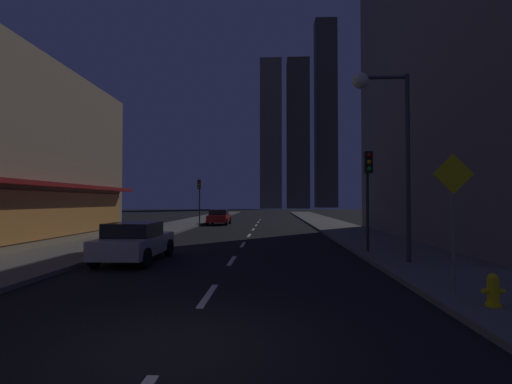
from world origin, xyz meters
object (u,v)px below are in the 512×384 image
traffic_light_far_left (199,191)px  street_lamp_right (383,120)px  traffic_light_near_right (368,178)px  car_parked_far (219,217)px  fire_hydrant_far_left (149,231)px  fire_hydrant_yellow_near (493,291)px  pedestrian_crossing_sign (453,211)px  car_parked_near (135,241)px

traffic_light_far_left → street_lamp_right: (10.88, -22.55, 1.87)m
traffic_light_near_right → car_parked_far: bearing=114.4°
traffic_light_far_left → fire_hydrant_far_left: bearing=-91.7°
fire_hydrant_yellow_near → traffic_light_near_right: traffic_light_near_right is taller
street_lamp_right → pedestrian_crossing_sign: bearing=-87.2°
fire_hydrant_far_left → traffic_light_far_left: (0.40, 13.39, 2.74)m
fire_hydrant_far_left → traffic_light_near_right: traffic_light_near_right is taller
traffic_light_near_right → pedestrian_crossing_sign: (0.10, -7.09, -1.18)m
fire_hydrant_yellow_near → fire_hydrant_far_left: size_ratio=1.00×
car_parked_near → fire_hydrant_far_left: size_ratio=6.48×
street_lamp_right → fire_hydrant_yellow_near: bearing=-84.5°
fire_hydrant_yellow_near → fire_hydrant_far_left: (-11.80, 14.60, 0.00)m
car_parked_far → pedestrian_crossing_sign: bearing=-71.3°
fire_hydrant_yellow_near → street_lamp_right: (-0.52, 5.44, 4.61)m
traffic_light_near_right → traffic_light_far_left: size_ratio=1.00×
car_parked_far → fire_hydrant_yellow_near: size_ratio=6.48×
car_parked_near → pedestrian_crossing_sign: size_ratio=1.34×
car_parked_far → pedestrian_crossing_sign: 28.70m
fire_hydrant_far_left → pedestrian_crossing_sign: (11.50, -13.65, 1.56)m
car_parked_far → traffic_light_far_left: 3.10m
car_parked_far → street_lamp_right: 24.76m
pedestrian_crossing_sign → car_parked_far: bearing=108.7°
car_parked_near → traffic_light_near_right: (9.10, 1.95, 2.45)m
traffic_light_far_left → traffic_light_near_right: bearing=-61.1°
traffic_light_far_left → pedestrian_crossing_sign: bearing=-67.7°
traffic_light_near_right → street_lamp_right: bearing=-92.6°
fire_hydrant_far_left → street_lamp_right: (11.28, -9.16, 4.61)m
traffic_light_near_right → pedestrian_crossing_sign: traffic_light_near_right is taller
car_parked_near → traffic_light_near_right: bearing=12.1°
car_parked_near → pedestrian_crossing_sign: 10.62m
car_parked_far → fire_hydrant_far_left: 13.71m
street_lamp_right → pedestrian_crossing_sign: (0.22, -4.48, -3.05)m
fire_hydrant_yellow_near → traffic_light_far_left: size_ratio=0.16×
traffic_light_far_left → car_parked_near: bearing=-85.0°
car_parked_far → street_lamp_right: size_ratio=0.64×
car_parked_near → traffic_light_near_right: 9.62m
pedestrian_crossing_sign → traffic_light_far_left: bearing=112.3°
car_parked_near → street_lamp_right: 9.99m
fire_hydrant_far_left → pedestrian_crossing_sign: 17.91m
car_parked_near → street_lamp_right: size_ratio=0.64×
pedestrian_crossing_sign → fire_hydrant_yellow_near: bearing=-72.6°
car_parked_far → fire_hydrant_far_left: car_parked_far is taller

